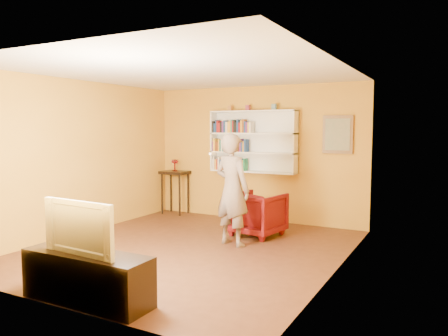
# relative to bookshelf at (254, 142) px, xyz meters

# --- Properties ---
(room_shell) EXTENTS (5.30, 5.80, 2.88)m
(room_shell) POSITION_rel_bookshelf_xyz_m (0.00, -2.41, -0.58)
(room_shell) COLOR #452616
(room_shell) RESTS_ON ground
(bookshelf) EXTENTS (1.80, 0.29, 1.23)m
(bookshelf) POSITION_rel_bookshelf_xyz_m (0.00, 0.00, 0.00)
(bookshelf) COLOR white
(bookshelf) RESTS_ON room_shell
(books_row_lower) EXTENTS (0.74, 0.19, 0.27)m
(books_row_lower) POSITION_rel_bookshelf_xyz_m (-0.49, -0.11, -0.46)
(books_row_lower) COLOR silver
(books_row_lower) RESTS_ON bookshelf
(books_row_middle) EXTENTS (0.76, 0.19, 0.26)m
(books_row_middle) POSITION_rel_bookshelf_xyz_m (-0.48, -0.11, -0.08)
(books_row_middle) COLOR #582674
(books_row_middle) RESTS_ON bookshelf
(books_row_upper) EXTENTS (0.87, 0.19, 0.27)m
(books_row_upper) POSITION_rel_bookshelf_xyz_m (-0.42, -0.11, 0.30)
(books_row_upper) COLOR black
(books_row_upper) RESTS_ON bookshelf
(ornament_left) EXTENTS (0.08, 0.08, 0.11)m
(ornament_left) POSITION_rel_bookshelf_xyz_m (-0.51, -0.06, 0.67)
(ornament_left) COLOR #AB6C31
(ornament_left) RESTS_ON bookshelf
(ornament_centre) EXTENTS (0.08, 0.08, 0.11)m
(ornament_centre) POSITION_rel_bookshelf_xyz_m (-0.11, -0.06, 0.67)
(ornament_centre) COLOR #8A2E46
(ornament_centre) RESTS_ON bookshelf
(ornament_right) EXTENTS (0.08, 0.08, 0.12)m
(ornament_right) POSITION_rel_bookshelf_xyz_m (0.45, -0.06, 0.68)
(ornament_right) COLOR slate
(ornament_right) RESTS_ON bookshelf
(framed_painting) EXTENTS (0.55, 0.05, 0.70)m
(framed_painting) POSITION_rel_bookshelf_xyz_m (1.65, 0.05, 0.16)
(framed_painting) COLOR brown
(framed_painting) RESTS_ON room_shell
(console_table) EXTENTS (0.57, 0.44, 0.94)m
(console_table) POSITION_rel_bookshelf_xyz_m (-1.81, -0.16, -0.82)
(console_table) COLOR black
(console_table) RESTS_ON ground
(ruby_lustre) EXTENTS (0.16, 0.16, 0.26)m
(ruby_lustre) POSITION_rel_bookshelf_xyz_m (-1.81, -0.16, -0.47)
(ruby_lustre) COLOR maroon
(ruby_lustre) RESTS_ON console_table
(armchair) EXTENTS (0.94, 0.96, 0.76)m
(armchair) POSITION_rel_bookshelf_xyz_m (0.56, -1.09, -1.22)
(armchair) COLOR #49050B
(armchair) RESTS_ON ground
(person) EXTENTS (0.74, 0.58, 1.78)m
(person) POSITION_rel_bookshelf_xyz_m (0.46, -1.87, -0.70)
(person) COLOR #6C5B4F
(person) RESTS_ON ground
(game_remote) EXTENTS (0.04, 0.15, 0.04)m
(game_remote) POSITION_rel_bookshelf_xyz_m (0.26, -2.14, -0.12)
(game_remote) COLOR white
(game_remote) RESTS_ON person
(tv_cabinet) EXTENTS (1.51, 0.45, 0.54)m
(tv_cabinet) POSITION_rel_bookshelf_xyz_m (0.15, -4.66, -1.32)
(tv_cabinet) COLOR black
(tv_cabinet) RESTS_ON ground
(television) EXTENTS (1.00, 0.20, 0.57)m
(television) POSITION_rel_bookshelf_xyz_m (0.15, -4.66, -0.77)
(television) COLOR black
(television) RESTS_ON tv_cabinet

